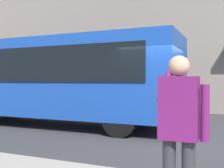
{
  "coord_description": "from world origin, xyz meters",
  "views": [
    {
      "loc": [
        -1.67,
        7.71,
        1.58
      ],
      "look_at": [
        1.78,
        -0.25,
        1.49
      ],
      "focal_mm": 44.6,
      "sensor_mm": 36.0,
      "label": 1
    }
  ],
  "objects": [
    {
      "name": "pedestrian_photographer",
      "position": [
        -1.16,
        4.76,
        1.14
      ],
      "size": [
        0.53,
        0.52,
        1.7
      ],
      "color": "#2D2D33",
      "rests_on": "sidewalk_curb"
    },
    {
      "name": "red_bus",
      "position": [
        4.25,
        -0.61,
        1.68
      ],
      "size": [
        9.05,
        2.54,
        3.08
      ],
      "color": "#1947AD",
      "rests_on": "ground_plane"
    },
    {
      "name": "ground_plane",
      "position": [
        0.0,
        0.0,
        0.0
      ],
      "size": [
        60.0,
        60.0,
        0.0
      ],
      "primitive_type": "plane",
      "color": "#38383A"
    }
  ]
}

